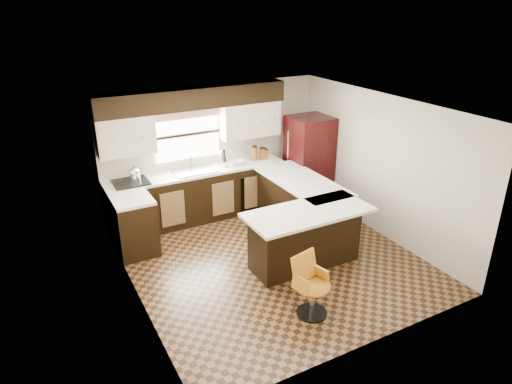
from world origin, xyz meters
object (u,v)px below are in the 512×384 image
peninsula_return (305,238)px  bar_chair (313,287)px  peninsula_long (299,207)px  refrigerator (309,161)px

peninsula_return → bar_chair: 1.22m
peninsula_long → refrigerator: refrigerator is taller
peninsula_long → refrigerator: bearing=48.3°
peninsula_long → peninsula_return: (-0.53, -0.97, 0.00)m
peninsula_return → bar_chair: peninsula_return is taller
refrigerator → bar_chair: 3.55m
peninsula_long → bar_chair: 2.33m
peninsula_return → peninsula_long: bearing=61.7°
peninsula_return → refrigerator: refrigerator is taller
peninsula_return → refrigerator: bearing=54.7°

